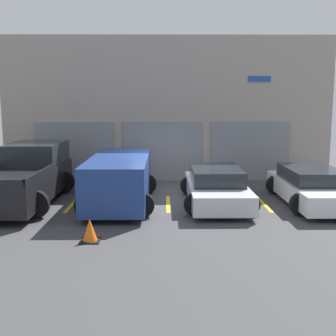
{
  "coord_description": "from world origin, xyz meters",
  "views": [
    {
      "loc": [
        -0.11,
        -14.34,
        3.28
      ],
      "look_at": [
        0.0,
        -0.61,
        1.1
      ],
      "focal_mm": 45.0,
      "sensor_mm": 36.0,
      "label": 1
    }
  ],
  "objects_px": {
    "sedan_white": "(312,187)",
    "sedan_side": "(216,187)",
    "traffic_cone": "(90,231)",
    "van_right": "(120,179)",
    "pickup_truck": "(26,176)"
  },
  "relations": [
    {
      "from": "pickup_truck",
      "to": "van_right",
      "type": "xyz_separation_m",
      "value": [
        3.1,
        -0.33,
        -0.02
      ]
    },
    {
      "from": "pickup_truck",
      "to": "sedan_white",
      "type": "relative_size",
      "value": 1.18
    },
    {
      "from": "sedan_white",
      "to": "traffic_cone",
      "type": "relative_size",
      "value": 8.31
    },
    {
      "from": "sedan_white",
      "to": "sedan_side",
      "type": "xyz_separation_m",
      "value": [
        -3.1,
        0.0,
        0.0
      ]
    },
    {
      "from": "pickup_truck",
      "to": "van_right",
      "type": "relative_size",
      "value": 1.09
    },
    {
      "from": "sedan_white",
      "to": "sedan_side",
      "type": "relative_size",
      "value": 1.04
    },
    {
      "from": "sedan_side",
      "to": "van_right",
      "type": "height_order",
      "value": "van_right"
    },
    {
      "from": "sedan_side",
      "to": "traffic_cone",
      "type": "xyz_separation_m",
      "value": [
        -3.43,
        -3.68,
        -0.31
      ]
    },
    {
      "from": "traffic_cone",
      "to": "pickup_truck",
      "type": "bearing_deg",
      "value": 124.75
    },
    {
      "from": "pickup_truck",
      "to": "van_right",
      "type": "distance_m",
      "value": 3.11
    },
    {
      "from": "sedan_white",
      "to": "sedan_side",
      "type": "bearing_deg",
      "value": 179.98
    },
    {
      "from": "sedan_white",
      "to": "van_right",
      "type": "distance_m",
      "value": 6.2
    },
    {
      "from": "pickup_truck",
      "to": "sedan_white",
      "type": "height_order",
      "value": "pickup_truck"
    },
    {
      "from": "sedan_white",
      "to": "van_right",
      "type": "height_order",
      "value": "van_right"
    },
    {
      "from": "van_right",
      "to": "traffic_cone",
      "type": "bearing_deg",
      "value": -95.19
    }
  ]
}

